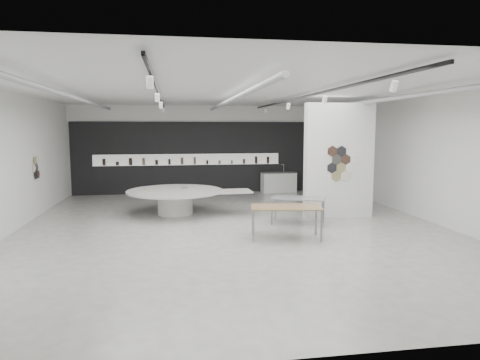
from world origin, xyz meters
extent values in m
cube|color=#B2B1A8|center=(0.00, 0.00, -0.01)|extent=(12.00, 14.00, 0.01)
cube|color=silver|center=(0.00, 0.00, 3.80)|extent=(12.00, 14.00, 0.01)
cube|color=white|center=(0.00, 7.00, 1.90)|extent=(12.00, 0.01, 3.80)
cube|color=white|center=(0.00, -7.00, 1.90)|extent=(12.00, 0.01, 3.80)
cube|color=white|center=(6.00, 0.00, 1.90)|extent=(0.01, 14.00, 3.80)
cube|color=white|center=(-6.00, 0.00, 1.90)|extent=(0.01, 14.00, 3.80)
cylinder|color=#939396|center=(-4.20, 0.50, 3.62)|extent=(0.12, 12.00, 0.12)
cylinder|color=#939396|center=(0.00, 0.50, 3.62)|extent=(0.12, 12.00, 0.12)
cylinder|color=#939396|center=(4.20, 0.50, 3.62)|extent=(0.12, 12.00, 0.12)
cube|color=black|center=(-2.00, 0.00, 3.70)|extent=(0.05, 13.00, 0.06)
cylinder|color=white|center=(-2.00, -5.00, 3.52)|extent=(0.11, 0.18, 0.21)
cylinder|color=white|center=(-2.00, -1.70, 3.52)|extent=(0.11, 0.18, 0.21)
cylinder|color=white|center=(-2.00, 1.60, 3.52)|extent=(0.11, 0.18, 0.21)
cylinder|color=white|center=(-2.00, 4.90, 3.52)|extent=(0.11, 0.18, 0.21)
cube|color=black|center=(2.00, 0.00, 3.70)|extent=(0.05, 13.00, 0.06)
cylinder|color=white|center=(2.00, -5.00, 3.52)|extent=(0.11, 0.18, 0.21)
cylinder|color=white|center=(2.00, -1.70, 3.52)|extent=(0.11, 0.18, 0.21)
cylinder|color=white|center=(2.00, 1.60, 3.52)|extent=(0.11, 0.18, 0.21)
cylinder|color=white|center=(2.00, 4.90, 3.52)|extent=(0.11, 0.18, 0.21)
cylinder|color=black|center=(-5.97, 2.50, 1.35)|extent=(0.03, 0.28, 0.28)
cylinder|color=#422B21|center=(-5.97, 2.76, 1.35)|extent=(0.03, 0.28, 0.28)
cylinder|color=black|center=(-5.97, 2.63, 1.58)|extent=(0.03, 0.28, 0.28)
cylinder|color=beige|center=(-5.97, 2.37, 1.58)|extent=(0.03, 0.28, 0.28)
cylinder|color=#8F8558|center=(-5.97, 2.50, 1.81)|extent=(0.03, 0.28, 0.28)
cylinder|color=white|center=(-5.97, 2.76, 1.81)|extent=(0.03, 0.28, 0.28)
cube|color=black|center=(0.00, 6.94, 1.55)|extent=(11.80, 0.10, 3.10)
cube|color=white|center=(-1.00, 6.87, 1.48)|extent=(8.00, 0.06, 0.46)
cube|color=white|center=(-1.00, 6.81, 1.25)|extent=(8.00, 0.18, 0.02)
cylinder|color=black|center=(-4.53, 6.81, 1.41)|extent=(0.13, 0.13, 0.29)
cylinder|color=black|center=(-3.99, 6.81, 1.34)|extent=(0.13, 0.13, 0.15)
cylinder|color=black|center=(-3.44, 6.81, 1.42)|extent=(0.14, 0.14, 0.30)
cylinder|color=brown|center=(-2.90, 6.81, 1.41)|extent=(0.12, 0.12, 0.29)
cylinder|color=black|center=(-2.36, 6.81, 1.37)|extent=(0.12, 0.12, 0.21)
cylinder|color=black|center=(-1.81, 6.81, 1.39)|extent=(0.10, 0.10, 0.25)
cylinder|color=brown|center=(-1.27, 6.81, 1.42)|extent=(0.12, 0.12, 0.30)
cylinder|color=brown|center=(-0.73, 6.81, 1.42)|extent=(0.10, 0.10, 0.31)
cylinder|color=black|center=(-0.19, 6.81, 1.35)|extent=(0.09, 0.09, 0.17)
cylinder|color=brown|center=(0.36, 6.81, 1.35)|extent=(0.10, 0.10, 0.16)
cylinder|color=brown|center=(0.90, 6.81, 1.34)|extent=(0.09, 0.09, 0.15)
cylinder|color=black|center=(1.44, 6.81, 1.37)|extent=(0.09, 0.09, 0.21)
cylinder|color=black|center=(1.99, 6.81, 1.42)|extent=(0.11, 0.11, 0.31)
cylinder|color=black|center=(2.53, 6.81, 1.41)|extent=(0.11, 0.11, 0.29)
cube|color=white|center=(3.50, 1.00, 1.80)|extent=(2.20, 0.35, 3.60)
cylinder|color=#8F8558|center=(3.50, 0.81, 1.60)|extent=(0.34, 0.03, 0.34)
cylinder|color=white|center=(3.80, 0.81, 1.60)|extent=(0.34, 0.03, 0.34)
cylinder|color=black|center=(3.20, 0.81, 1.60)|extent=(0.34, 0.03, 0.34)
cylinder|color=#422B21|center=(3.65, 0.81, 1.86)|extent=(0.34, 0.03, 0.34)
cylinder|color=black|center=(3.35, 0.81, 1.86)|extent=(0.34, 0.03, 0.34)
cylinder|color=beige|center=(3.65, 0.81, 1.34)|extent=(0.34, 0.03, 0.34)
cylinder|color=#8F8558|center=(3.35, 0.81, 1.34)|extent=(0.34, 0.03, 0.34)
cylinder|color=white|center=(3.95, 0.81, 1.86)|extent=(0.34, 0.03, 0.34)
cylinder|color=black|center=(3.50, 0.81, 2.12)|extent=(0.34, 0.03, 0.34)
cylinder|color=#422B21|center=(3.20, 0.81, 2.12)|extent=(0.34, 0.03, 0.34)
cylinder|color=white|center=(-1.62, 2.27, 0.37)|extent=(1.19, 1.19, 0.74)
cylinder|color=#B8B5AE|center=(-1.62, 2.27, 0.77)|extent=(3.28, 3.28, 0.05)
cube|color=#B8B5AE|center=(0.15, 1.91, 0.77)|extent=(1.44, 0.93, 0.05)
cube|color=#8F8558|center=(-2.50, 2.24, 0.80)|extent=(0.23, 0.17, 0.01)
cube|color=#422B21|center=(-1.29, 2.81, 0.80)|extent=(0.23, 0.17, 0.01)
cube|color=olive|center=(1.17, -1.32, 0.82)|extent=(1.90, 1.17, 0.03)
cube|color=slate|center=(0.27, -1.57, 0.40)|extent=(0.05, 0.05, 0.80)
cube|color=slate|center=(0.40, -0.78, 0.40)|extent=(0.05, 0.05, 0.80)
cube|color=slate|center=(1.94, -1.85, 0.40)|extent=(0.05, 0.05, 0.80)
cube|color=slate|center=(2.07, -1.06, 0.40)|extent=(0.05, 0.05, 0.80)
cube|color=gray|center=(1.96, 0.25, 0.77)|extent=(1.72, 1.32, 0.03)
cube|color=slate|center=(1.16, 0.22, 0.38)|extent=(0.06, 0.06, 0.76)
cube|color=slate|center=(1.43, 0.85, 0.38)|extent=(0.06, 0.06, 0.76)
cube|color=slate|center=(2.50, -0.35, 0.38)|extent=(0.06, 0.06, 0.76)
cube|color=slate|center=(2.77, 0.28, 0.38)|extent=(0.06, 0.06, 0.76)
cube|color=white|center=(2.96, 6.54, 0.43)|extent=(1.55, 0.69, 0.85)
cube|color=gray|center=(2.96, 6.54, 0.87)|extent=(1.60, 0.73, 0.03)
cylinder|color=silver|center=(3.23, 6.71, 1.05)|extent=(0.02, 0.02, 0.34)
cylinder|color=silver|center=(3.15, 6.70, 1.21)|extent=(0.15, 0.04, 0.02)
camera|label=1|loc=(-1.68, -11.78, 2.82)|focal=32.00mm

